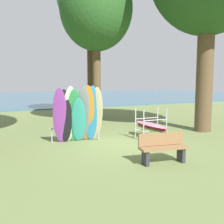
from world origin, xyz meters
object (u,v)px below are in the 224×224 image
at_px(board_storage_rack, 151,126).
at_px(park_bench, 163,147).
at_px(tree_mid_behind, 96,9).
at_px(leaning_board_pile, 78,116).

height_order(board_storage_rack, park_bench, board_storage_rack).
xyz_separation_m(tree_mid_behind, board_storage_rack, (0.50, -4.45, -5.59)).
bearing_deg(park_bench, leaning_board_pile, 112.38).
bearing_deg(leaning_board_pile, board_storage_rack, -9.60).
bearing_deg(board_storage_rack, leaning_board_pile, 170.40).
distance_m(tree_mid_behind, leaning_board_pile, 6.86).
relative_size(tree_mid_behind, park_bench, 5.76).
height_order(leaning_board_pile, park_bench, leaning_board_pile).
height_order(tree_mid_behind, leaning_board_pile, tree_mid_behind).
relative_size(tree_mid_behind, board_storage_rack, 3.95).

